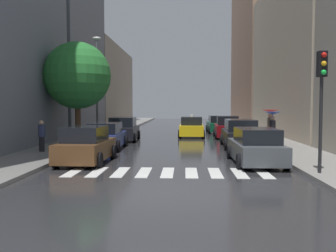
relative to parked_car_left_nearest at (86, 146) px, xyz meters
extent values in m
cube|color=#29292B|center=(3.72, 18.36, -0.78)|extent=(28.00, 72.00, 0.04)
cube|color=gray|center=(-2.78, 18.36, -0.69)|extent=(3.00, 72.00, 0.15)
cube|color=gray|center=(10.22, 18.36, -0.69)|extent=(3.00, 72.00, 0.15)
cube|color=silver|center=(0.12, -2.25, -0.76)|extent=(0.45, 2.20, 0.01)
cube|color=silver|center=(1.02, -2.25, -0.76)|extent=(0.45, 2.20, 0.01)
cube|color=silver|center=(1.92, -2.25, -0.76)|extent=(0.45, 2.20, 0.01)
cube|color=silver|center=(2.82, -2.25, -0.76)|extent=(0.45, 2.20, 0.01)
cube|color=silver|center=(3.72, -2.25, -0.76)|extent=(0.45, 2.20, 0.01)
cube|color=silver|center=(4.62, -2.25, -0.76)|extent=(0.45, 2.20, 0.01)
cube|color=silver|center=(5.52, -2.25, -0.76)|extent=(0.45, 2.20, 0.01)
cube|color=silver|center=(6.42, -2.25, -0.76)|extent=(0.45, 2.20, 0.01)
cube|color=silver|center=(7.32, -2.25, -0.76)|extent=(0.45, 2.20, 0.01)
cube|color=slate|center=(-7.28, 18.05, 10.06)|extent=(6.00, 12.25, 21.64)
cube|color=#9E9384|center=(-7.28, 35.16, 4.40)|extent=(6.00, 21.37, 10.33)
cube|color=#B2A38C|center=(14.72, 15.32, 5.80)|extent=(6.00, 18.76, 13.13)
cube|color=#8C6B56|center=(14.72, 34.60, 10.16)|extent=(6.00, 18.38, 21.85)
cube|color=brown|center=(0.00, 0.06, -0.19)|extent=(1.90, 4.17, 0.80)
cube|color=black|center=(0.00, -0.15, 0.54)|extent=(1.64, 2.31, 0.65)
cylinder|color=black|center=(-0.87, 1.44, -0.44)|extent=(0.23, 0.64, 0.64)
cylinder|color=black|center=(0.94, 1.40, -0.44)|extent=(0.23, 0.64, 0.64)
cylinder|color=black|center=(-0.93, -1.29, -0.44)|extent=(0.23, 0.64, 0.64)
cylinder|color=black|center=(0.88, -1.33, -0.44)|extent=(0.23, 0.64, 0.64)
cube|color=navy|center=(-0.23, 5.33, -0.21)|extent=(1.88, 4.50, 0.75)
cube|color=black|center=(-0.23, 5.10, 0.47)|extent=(1.64, 2.48, 0.61)
cylinder|color=black|center=(-1.16, 6.79, -0.44)|extent=(0.23, 0.64, 0.64)
cylinder|color=black|center=(0.66, 6.81, -0.44)|extent=(0.23, 0.64, 0.64)
cylinder|color=black|center=(-1.13, 3.84, -0.44)|extent=(0.23, 0.64, 0.64)
cylinder|color=black|center=(0.70, 3.86, -0.44)|extent=(0.23, 0.64, 0.64)
cube|color=black|center=(-0.05, 10.53, -0.17)|extent=(1.99, 4.35, 0.84)
cube|color=black|center=(-0.05, 10.31, 0.59)|extent=(1.72, 2.41, 0.68)
cylinder|color=black|center=(-1.03, 11.93, -0.44)|extent=(0.23, 0.64, 0.64)
cylinder|color=black|center=(0.86, 11.97, -0.44)|extent=(0.23, 0.64, 0.64)
cylinder|color=black|center=(-0.97, 9.09, -0.44)|extent=(0.23, 0.64, 0.64)
cylinder|color=black|center=(0.93, 9.13, -0.44)|extent=(0.23, 0.64, 0.64)
cube|color=#474C51|center=(7.46, 0.11, -0.20)|extent=(1.92, 4.56, 0.76)
cube|color=black|center=(7.46, -0.12, 0.49)|extent=(1.67, 2.51, 0.62)
cylinder|color=black|center=(6.51, 1.59, -0.44)|extent=(0.23, 0.64, 0.64)
cylinder|color=black|center=(8.37, 1.62, -0.44)|extent=(0.23, 0.64, 0.64)
cylinder|color=black|center=(6.55, -1.40, -0.44)|extent=(0.23, 0.64, 0.64)
cylinder|color=black|center=(8.41, -1.37, -0.44)|extent=(0.23, 0.64, 0.64)
cube|color=black|center=(7.70, 6.44, -0.17)|extent=(2.00, 4.84, 0.84)
cube|color=black|center=(7.69, 6.20, 0.60)|extent=(1.72, 2.67, 0.69)
cylinder|color=black|center=(6.79, 8.04, -0.44)|extent=(0.23, 0.64, 0.64)
cylinder|color=black|center=(8.68, 8.00, -0.44)|extent=(0.23, 0.64, 0.64)
cylinder|color=black|center=(6.72, 4.88, -0.44)|extent=(0.23, 0.64, 0.64)
cylinder|color=black|center=(8.60, 4.84, -0.44)|extent=(0.23, 0.64, 0.64)
cube|color=maroon|center=(7.65, 13.01, -0.16)|extent=(1.87, 4.12, 0.85)
cube|color=black|center=(7.65, 12.80, 0.62)|extent=(1.61, 2.28, 0.70)
cylinder|color=black|center=(6.82, 14.38, -0.44)|extent=(0.24, 0.65, 0.64)
cylinder|color=black|center=(8.57, 14.32, -0.44)|extent=(0.24, 0.65, 0.64)
cylinder|color=black|center=(6.74, 11.69, -0.44)|extent=(0.24, 0.65, 0.64)
cylinder|color=black|center=(8.49, 11.64, -0.44)|extent=(0.24, 0.65, 0.64)
cube|color=#0C4C2D|center=(7.48, 18.64, -0.20)|extent=(1.91, 4.11, 0.78)
cube|color=black|center=(7.48, 18.43, 0.51)|extent=(1.65, 2.27, 0.64)
cylinder|color=black|center=(6.54, 19.96, -0.44)|extent=(0.23, 0.64, 0.64)
cylinder|color=black|center=(8.36, 20.00, -0.44)|extent=(0.23, 0.64, 0.64)
cylinder|color=black|center=(6.59, 17.27, -0.44)|extent=(0.23, 0.64, 0.64)
cylinder|color=black|center=(8.41, 17.31, -0.44)|extent=(0.23, 0.64, 0.64)
cube|color=yellow|center=(4.93, 14.10, -0.19)|extent=(1.95, 4.59, 0.80)
cube|color=black|center=(4.93, 13.88, 0.54)|extent=(1.69, 2.54, 0.65)
cube|color=#F2EDCC|center=(4.93, 13.88, 0.95)|extent=(0.21, 0.36, 0.18)
cylinder|color=black|center=(4.04, 15.63, -0.44)|extent=(0.23, 0.64, 0.64)
cylinder|color=black|center=(5.89, 15.58, -0.44)|extent=(0.23, 0.64, 0.64)
cylinder|color=black|center=(3.97, 12.62, -0.44)|extent=(0.23, 0.64, 0.64)
cylinder|color=black|center=(5.82, 12.58, -0.44)|extent=(0.23, 0.64, 0.64)
cylinder|color=gray|center=(9.64, 6.39, -0.19)|extent=(0.28, 0.28, 0.83)
cylinder|color=black|center=(9.64, 6.39, 0.55)|extent=(0.36, 0.36, 0.66)
sphere|color=tan|center=(9.64, 6.39, 1.01)|extent=(0.26, 0.26, 0.26)
cone|color=navy|center=(9.64, 6.39, 1.31)|extent=(0.99, 0.99, 0.20)
cylinder|color=#333338|center=(9.64, 6.39, 0.93)|extent=(0.02, 0.02, 0.75)
cylinder|color=navy|center=(10.14, 9.24, -0.17)|extent=(0.28, 0.28, 0.88)
cylinder|color=brown|center=(10.14, 9.24, 0.61)|extent=(0.36, 0.36, 0.69)
sphere|color=tan|center=(10.14, 9.24, 1.10)|extent=(0.27, 0.27, 0.27)
cone|color=red|center=(10.14, 9.24, 1.40)|extent=(1.19, 1.19, 0.20)
cylinder|color=#333338|center=(10.14, 9.24, 1.00)|extent=(0.02, 0.02, 0.78)
cylinder|color=black|center=(-3.05, 2.75, -0.23)|extent=(0.28, 0.28, 0.77)
cylinder|color=navy|center=(-3.05, 2.75, 0.46)|extent=(0.36, 0.36, 0.61)
sphere|color=tan|center=(-3.05, 2.75, 0.89)|extent=(0.24, 0.24, 0.24)
cylinder|color=#513823|center=(-2.47, 7.38, 0.63)|extent=(0.36, 0.36, 2.48)
sphere|color=#287330|center=(-2.47, 7.38, 3.68)|extent=(4.26, 4.26, 4.26)
cylinder|color=black|center=(9.17, -2.87, 1.09)|extent=(0.12, 0.12, 3.40)
cube|color=black|center=(9.17, -2.87, 3.24)|extent=(0.30, 0.30, 0.90)
sphere|color=red|center=(9.17, -3.05, 3.54)|extent=(0.18, 0.18, 0.18)
sphere|color=#F2A519|center=(9.17, -3.05, 3.24)|extent=(0.18, 0.18, 0.18)
sphere|color=green|center=(9.17, -3.05, 2.94)|extent=(0.18, 0.18, 0.18)
cylinder|color=#595B60|center=(-1.83, 10.03, 2.86)|extent=(0.16, 0.16, 6.94)
ellipsoid|color=beige|center=(-1.83, 10.03, 6.48)|extent=(0.60, 0.28, 0.24)
camera|label=1|loc=(4.35, -16.34, 1.80)|focal=40.14mm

